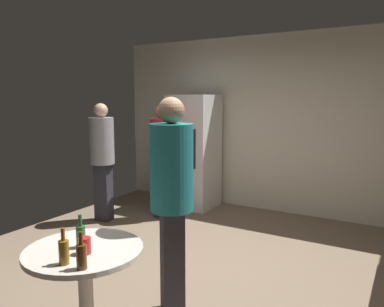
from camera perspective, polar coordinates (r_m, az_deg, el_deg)
name	(u,v)px	position (r m, az deg, el deg)	size (l,w,h in m)	color
ground_plane	(182,281)	(3.93, -1.48, -18.75)	(5.20, 5.20, 0.10)	#7A6651
wall_back	(272,124)	(5.91, 12.09, 4.35)	(5.32, 0.06, 2.70)	silver
refrigerator	(194,151)	(6.04, 0.24, 0.32)	(0.70, 0.68, 1.80)	white
foreground_table	(85,263)	(2.77, -15.96, -15.64)	(0.80, 0.80, 0.73)	beige
beer_bottle_amber	(64,251)	(2.50, -18.85, -13.82)	(0.06, 0.06, 0.23)	#8C5919
beer_bottle_brown	(82,255)	(2.40, -16.39, -14.60)	(0.06, 0.06, 0.23)	#593314
beer_bottle_green	(81,236)	(2.72, -16.51, -11.83)	(0.06, 0.06, 0.23)	#26662D
plastic_cup_red	(85,246)	(2.62, -15.94, -13.27)	(0.08, 0.08, 0.11)	red
person_in_gray_shirt	(102,153)	(5.45, -13.45, 0.07)	(0.39, 0.39, 1.68)	#2D2D38
person_in_teal_shirt	(172,190)	(2.98, -3.09, -5.50)	(0.48, 0.48, 1.75)	#2D2D38
person_in_maroon_shirt	(162,153)	(5.44, -4.51, 0.10)	(0.34, 0.34, 1.65)	#2D2D38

